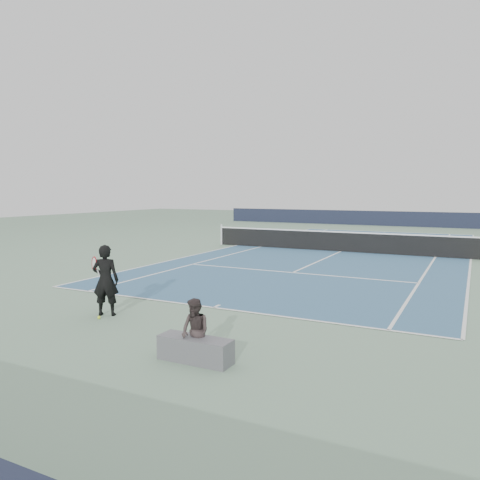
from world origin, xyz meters
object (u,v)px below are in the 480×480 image
at_px(tennis_player, 106,280).
at_px(tennis_ball, 99,317).
at_px(tennis_net, 341,241).
at_px(spectator_bench, 195,340).

bearing_deg(tennis_player, tennis_ball, -76.15).
bearing_deg(tennis_net, spectator_bench, -84.24).
relative_size(tennis_net, tennis_player, 7.91).
relative_size(tennis_net, spectator_bench, 9.57).
bearing_deg(tennis_player, tennis_net, 82.16).
distance_m(tennis_player, spectator_bench, 3.76).
bearing_deg(tennis_ball, spectator_bench, -20.47).
xyz_separation_m(tennis_player, spectator_bench, (3.39, -1.56, -0.45)).
bearing_deg(tennis_ball, tennis_net, 82.66).
distance_m(tennis_net, spectator_bench, 15.19).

